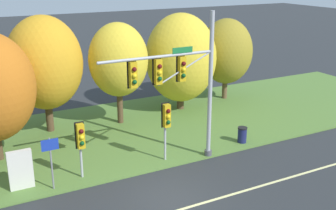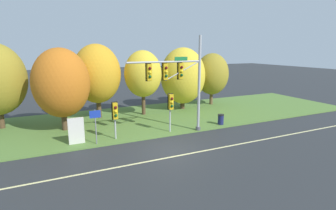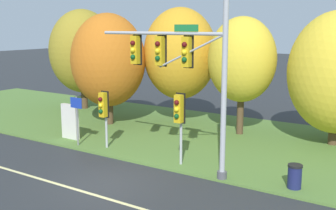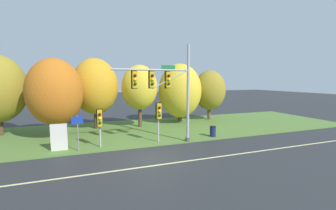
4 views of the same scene
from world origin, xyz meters
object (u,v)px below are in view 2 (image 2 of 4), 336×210
Objects in this scene: traffic_signal_mast at (180,78)px; tree_left_of_mast at (61,83)px; pedestrian_signal_near_kerb at (171,104)px; trash_bin at (221,119)px; tree_mid_verge at (143,74)px; info_kiosk at (76,131)px; tree_behind_signpost at (97,74)px; pedestrian_signal_further_along at (115,113)px; route_sign_post at (95,121)px; tree_tall_centre at (183,76)px; tree_right_far at (212,74)px.

traffic_signal_mast is 9.68m from tree_left_of_mast.
trash_bin is (5.08, 0.14, -1.88)m from pedestrian_signal_near_kerb.
info_kiosk is (-7.29, -6.04, -3.26)m from tree_mid_verge.
tree_behind_signpost is (-4.98, 7.71, -0.18)m from traffic_signal_mast.
tree_mid_verge is at bearing 54.97° from pedestrian_signal_further_along.
tree_mid_verge reaches higher than route_sign_post.
pedestrian_signal_further_along is 0.44× the size of tree_mid_verge.
info_kiosk is 12.39m from trash_bin.
route_sign_post reaches higher than info_kiosk.
tree_tall_centre is at bearing 28.76° from info_kiosk.
pedestrian_signal_near_kerb is 1.70× the size of info_kiosk.
traffic_signal_mast is at bearing -57.14° from tree_behind_signpost.
pedestrian_signal_near_kerb is 0.47× the size of tree_tall_centre.
tree_tall_centre is (4.40, 7.70, -0.78)m from traffic_signal_mast.
traffic_signal_mast is 4.10× the size of info_kiosk.
tree_left_of_mast is at bearing -139.68° from tree_behind_signpost.
tree_mid_verge reaches higher than pedestrian_signal_further_along.
tree_left_of_mast reaches higher than info_kiosk.
tree_behind_signpost is at bearing -177.43° from tree_right_far.
tree_behind_signpost is 8.05m from info_kiosk.
route_sign_post reaches higher than trash_bin.
pedestrian_signal_further_along reaches higher than info_kiosk.
pedestrian_signal_further_along is 1.14× the size of route_sign_post.
tree_right_far is (17.09, 3.49, -0.28)m from tree_left_of_mast.
tree_tall_centre is at bearing 55.78° from pedestrian_signal_near_kerb.
traffic_signal_mast is at bearing -41.02° from pedestrian_signal_near_kerb.
tree_left_of_mast reaches higher than tree_right_far.
pedestrian_signal_near_kerb is at bearing -4.16° from info_kiosk.
traffic_signal_mast is at bearing -2.31° from route_sign_post.
pedestrian_signal_further_along is 9.72m from trash_bin.
tree_left_of_mast is 1.00× the size of tree_tall_centre.
tree_mid_verge is at bearing 128.31° from trash_bin.
traffic_signal_mast reaches higher than tree_behind_signpost.
tree_mid_verge is at bearing 15.65° from tree_left_of_mast.
info_kiosk is (0.55, -3.84, -3.03)m from tree_left_of_mast.
tree_right_far is 3.26× the size of info_kiosk.
pedestrian_signal_near_kerb is at bearing -58.45° from tree_behind_signpost.
tree_behind_signpost reaches higher than tree_right_far.
tree_left_of_mast is 7.35× the size of trash_bin.
tree_tall_centre is 14.22m from info_kiosk.
tree_left_of_mast is 17.45m from tree_right_far.
tree_mid_verge reaches higher than tree_right_far.
traffic_signal_mast reaches higher than tree_tall_centre.
route_sign_post is (-6.55, 0.26, -2.83)m from traffic_signal_mast.
tree_tall_centre is (4.92, 7.24, 1.39)m from pedestrian_signal_near_kerb.
pedestrian_signal_near_kerb is at bearing -178.47° from trash_bin.
route_sign_post is 0.37× the size of tree_left_of_mast.
tree_left_of_mast reaches higher than route_sign_post.
tree_tall_centre is (12.77, 2.86, -0.24)m from tree_left_of_mast.
traffic_signal_mast is at bearing -7.21° from info_kiosk.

